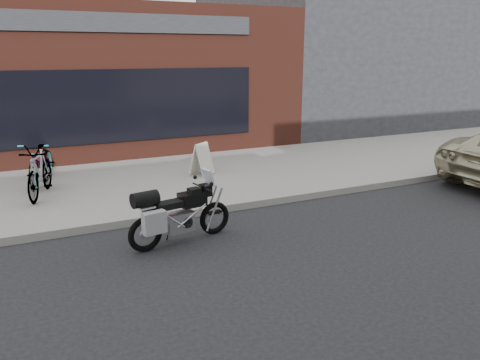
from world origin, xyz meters
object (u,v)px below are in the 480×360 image
object	(u,v)px
bicycle_front	(41,162)
sandwich_sign	(202,159)
bicycle_rear	(40,172)
motorcycle	(175,215)

from	to	relation	value
bicycle_front	sandwich_sign	size ratio (longest dim) A/B	2.35
bicycle_rear	motorcycle	bearing A→B (deg)	-43.36
bicycle_front	sandwich_sign	world-z (taller)	bicycle_front
motorcycle	sandwich_sign	xyz separation A→B (m)	(1.85, 3.67, 0.03)
sandwich_sign	motorcycle	bearing A→B (deg)	-151.93
bicycle_front	motorcycle	bearing A→B (deg)	-51.69
bicycle_front	bicycle_rear	xyz separation A→B (m)	(-0.09, -1.24, 0.04)
motorcycle	sandwich_sign	world-z (taller)	motorcycle
bicycle_rear	sandwich_sign	bearing A→B (deg)	21.57
motorcycle	sandwich_sign	distance (m)	4.11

